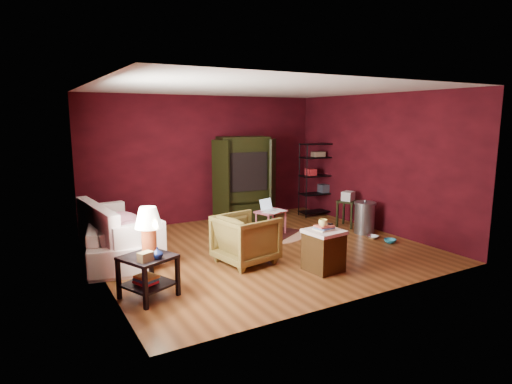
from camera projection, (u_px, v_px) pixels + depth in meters
room at (260, 171)px, 7.41m from camera, size 5.54×5.04×2.84m
sofa at (116, 233)px, 7.11m from camera, size 1.06×2.28×0.86m
armchair at (246, 237)px, 6.87m from camera, size 0.92×0.97×0.87m
pet_bowl_steel at (373, 233)px, 8.29m from camera, size 0.24×0.12×0.23m
pet_bowl_turquoise at (390, 237)px, 8.01m from camera, size 0.23×0.16×0.22m
vase at (157, 253)px, 5.39m from camera, size 0.14×0.15×0.14m
mug at (323, 222)px, 6.40m from camera, size 0.17×0.15×0.13m
side_table at (148, 243)px, 5.57m from camera, size 0.78×0.78×1.17m
sofa_cushions at (115, 234)px, 7.09m from camera, size 1.02×2.13×0.86m
hamper at (324, 249)px, 6.53m from camera, size 0.57×0.57×0.73m
footstool at (329, 238)px, 7.17m from camera, size 0.38×0.38×0.38m
rug_round at (272, 235)px, 8.53m from camera, size 1.32×1.32×0.01m
rug_oriental at (273, 234)px, 8.58m from camera, size 1.35×1.21×0.01m
laptop_desk at (271, 213)px, 8.47m from camera, size 0.67×0.58×0.72m
tv_armoire at (244, 178)px, 9.59m from camera, size 1.48×0.94×1.90m
wire_shelving at (318, 176)px, 10.13m from camera, size 0.88×0.45×1.73m
small_stand at (348, 201)px, 9.13m from camera, size 0.50×0.50×0.76m
trash_can at (364, 217)px, 8.64m from camera, size 0.45×0.45×0.69m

